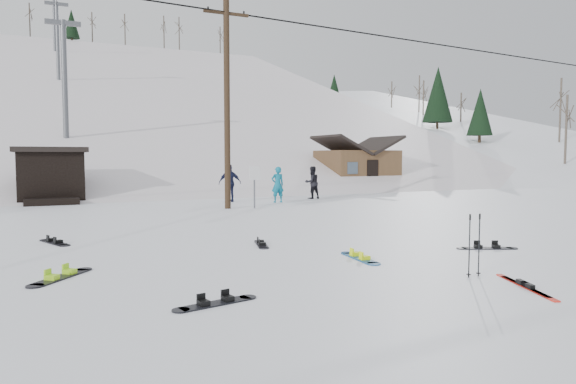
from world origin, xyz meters
name	(u,v)px	position (x,y,z in m)	size (l,w,h in m)	color
ground	(369,287)	(0.00, 0.00, 0.00)	(200.00, 200.00, 0.00)	white
ski_slope	(102,279)	(0.00, 55.00, -12.00)	(60.00, 75.00, 45.00)	white
ridge_right	(395,252)	(38.00, 50.00, -11.00)	(34.00, 85.00, 36.00)	white
treeline_right	(423,175)	(36.00, 42.00, 0.00)	(20.00, 60.00, 10.00)	black
treeline_crest	(83,170)	(0.00, 86.00, 0.00)	(50.00, 6.00, 10.00)	black
utility_pole	(227,101)	(2.00, 14.00, 4.68)	(2.00, 0.26, 9.00)	#3A2819
trail_sign	(255,179)	(3.10, 13.58, 1.27)	(0.50, 0.09, 1.85)	#595B60
lift_hut	(51,175)	(-5.00, 20.94, 1.36)	(3.40, 4.10, 2.75)	black
lift_tower_near	(64,72)	(-4.00, 30.00, 7.86)	(2.20, 0.36, 8.00)	#595B60
lift_tower_mid	(57,36)	(-4.00, 50.00, 14.36)	(2.20, 0.36, 8.00)	#595B60
lift_tower_far	(54,19)	(-4.00, 70.00, 20.86)	(2.20, 0.36, 8.00)	#595B60
cabin	(357,167)	(15.00, 24.00, 1.48)	(5.39, 4.40, 3.77)	brown
hero_snowboard	(360,257)	(1.21, 2.18, 0.03)	(0.42, 1.57, 0.11)	#15538E
hero_skis	(525,286)	(2.46, -1.18, 0.03)	(0.74, 1.80, 0.10)	red
ski_poles	(474,245)	(2.23, -0.20, 0.62)	(0.33, 0.09, 1.21)	black
board_scatter_a	(216,303)	(-2.76, 0.11, 0.03)	(1.42, 0.51, 0.10)	black
board_scatter_b	(55,242)	(-4.98, 7.32, 0.03)	(0.75, 1.43, 0.11)	black
board_scatter_c	(61,276)	(-4.90, 3.00, 0.03)	(1.17, 1.37, 0.12)	black
board_scatter_d	(487,248)	(4.75, 1.90, 0.03)	(1.41, 0.80, 0.11)	black
board_scatter_f	(261,244)	(-0.12, 4.78, 0.02)	(0.53, 1.30, 0.09)	black
skier_teal	(278,185)	(5.17, 15.79, 0.89)	(0.65, 0.42, 1.77)	#0E708D
skier_dark	(312,183)	(7.76, 17.06, 0.87)	(0.85, 0.66, 1.75)	black
skier_pink	(337,178)	(12.93, 23.29, 0.76)	(0.98, 0.56, 1.51)	#D74C7E
skier_navy	(230,183)	(3.13, 17.10, 0.95)	(1.11, 0.46, 1.90)	#161A37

